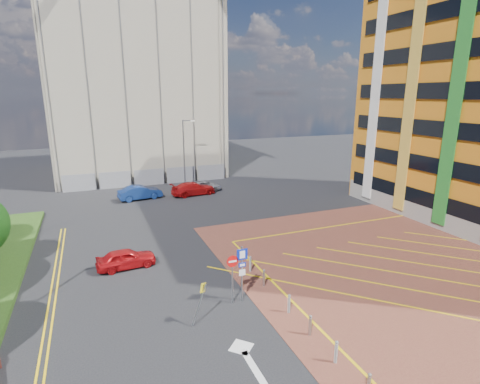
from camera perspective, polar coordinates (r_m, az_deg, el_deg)
ground at (r=20.38m, az=0.04°, el=-17.82°), size 140.00×140.00×0.00m
forecourt at (r=28.13m, az=27.99°, el=-10.02°), size 26.00×26.00×0.02m
lamp_back at (r=45.64m, az=-8.45°, el=6.27°), size 1.53×0.16×8.00m
sign_cluster at (r=20.31m, az=-0.23°, el=-11.61°), size 1.17×0.12×3.20m
warning_sign at (r=18.78m, az=-6.05°, el=-15.88°), size 0.84×0.43×2.24m
bollard_row at (r=19.74m, az=8.46°, el=-17.57°), size 0.14×11.14×0.90m
construction_building at (r=56.29m, az=-15.89°, el=14.25°), size 21.20×19.20×22.00m
construction_fence at (r=47.58m, az=-12.48°, el=2.31°), size 21.60×0.06×2.00m
car_red_left at (r=25.69m, az=-16.96°, el=-9.66°), size 3.82×1.76×1.27m
car_blue_back at (r=41.34m, az=-14.98°, el=-0.07°), size 4.74×2.22×1.50m
car_red_back at (r=42.04m, az=-7.10°, el=0.53°), size 5.18×2.63×1.44m
car_silver_back at (r=43.87m, az=-5.35°, el=0.92°), size 4.15×2.72×1.06m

